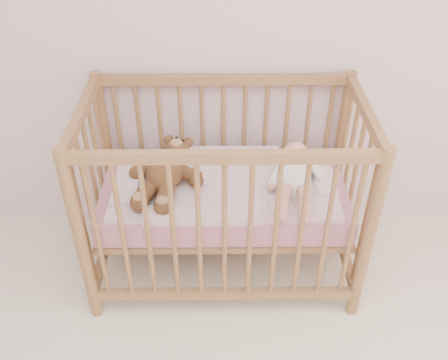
{
  "coord_description": "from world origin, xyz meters",
  "views": [
    {
      "loc": [
        -0.14,
        -0.39,
        2.08
      ],
      "look_at": [
        -0.13,
        1.55,
        0.62
      ],
      "focal_mm": 40.0,
      "sensor_mm": 36.0,
      "label": 1
    }
  ],
  "objects": [
    {
      "name": "crib",
      "position": [
        -0.13,
        1.6,
        0.5
      ],
      "size": [
        1.36,
        0.76,
        1.0
      ],
      "primitive_type": null,
      "color": "#9A6D41",
      "rests_on": "floor"
    },
    {
      "name": "mattress",
      "position": [
        -0.13,
        1.6,
        0.49
      ],
      "size": [
        1.22,
        0.62,
        0.13
      ],
      "primitive_type": "cube",
      "color": "pink",
      "rests_on": "crib"
    },
    {
      "name": "teddy_bear",
      "position": [
        -0.41,
        1.58,
        0.65
      ],
      "size": [
        0.51,
        0.63,
        0.16
      ],
      "primitive_type": null,
      "rotation": [
        0.0,
        0.0,
        -0.23
      ],
      "color": "brown",
      "rests_on": "blanket"
    },
    {
      "name": "baby",
      "position": [
        0.22,
        1.58,
        0.64
      ],
      "size": [
        0.36,
        0.62,
        0.14
      ],
      "primitive_type": null,
      "rotation": [
        0.0,
        0.0,
        -0.14
      ],
      "color": "white",
      "rests_on": "blanket"
    },
    {
      "name": "blanket",
      "position": [
        -0.13,
        1.6,
        0.56
      ],
      "size": [
        1.1,
        0.58,
        0.06
      ],
      "primitive_type": null,
      "color": "#D190A0",
      "rests_on": "mattress"
    }
  ]
}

